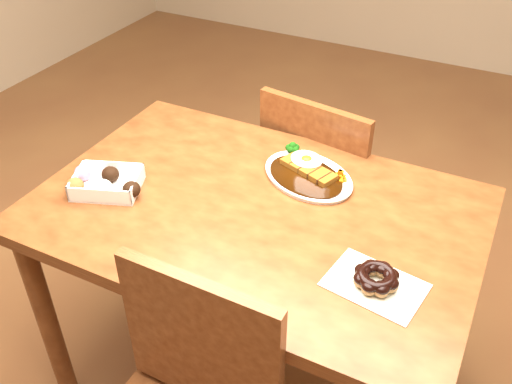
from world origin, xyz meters
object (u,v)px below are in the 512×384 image
at_px(chair_far, 326,187).
at_px(donut_box, 105,182).
at_px(table, 255,234).
at_px(katsu_curry_plate, 308,173).
at_px(pon_de_ring, 376,279).

bearing_deg(chair_far, donut_box, 65.09).
relative_size(table, katsu_curry_plate, 3.47).
height_order(katsu_curry_plate, pon_de_ring, katsu_curry_plate).
bearing_deg(donut_box, pon_de_ring, -1.44).
xyz_separation_m(table, pon_de_ring, (0.38, -0.14, 0.12)).
bearing_deg(donut_box, katsu_curry_plate, 32.92).
height_order(table, katsu_curry_plate, katsu_curry_plate).
bearing_deg(pon_de_ring, donut_box, 178.56).
distance_m(chair_far, donut_box, 0.84).
height_order(chair_far, katsu_curry_plate, chair_far).
bearing_deg(donut_box, chair_far, 56.36).
distance_m(table, pon_de_ring, 0.42).
bearing_deg(katsu_curry_plate, table, -110.23).
distance_m(table, chair_far, 0.56).
relative_size(table, pon_de_ring, 5.00).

